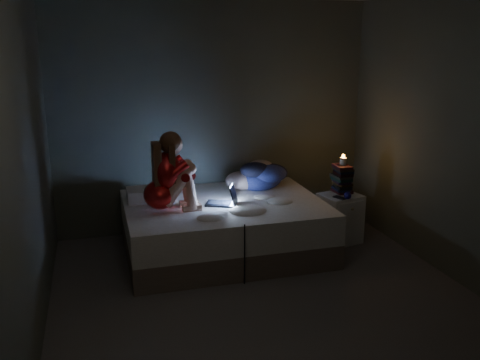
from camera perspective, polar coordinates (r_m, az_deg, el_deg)
name	(u,v)px	position (r m, az deg, el deg)	size (l,w,h in m)	color
floor	(266,300)	(4.61, 2.89, -12.99)	(3.60, 3.80, 0.02)	#4B4645
wall_back	(214,118)	(5.97, -2.88, 6.80)	(3.60, 0.02, 2.60)	#454940
wall_front	(404,235)	(2.50, 17.55, -5.74)	(3.60, 0.02, 2.60)	#454940
wall_left	(26,166)	(3.97, -22.44, 1.43)	(0.02, 3.80, 2.60)	#454940
wall_right	(461,140)	(5.04, 23.03, 4.07)	(0.02, 3.80, 2.60)	#454940
bed	(224,227)	(5.44, -1.74, -5.19)	(2.00, 1.50, 0.55)	beige
pillow	(148,194)	(5.48, -10.07, -1.53)	(0.42, 0.30, 0.12)	white
woman	(159,172)	(5.02, -8.88, 0.86)	(0.48, 0.32, 0.78)	#940709
laptop	(221,194)	(5.23, -2.11, -1.58)	(0.31, 0.22, 0.22)	black
clothes_pile	(259,174)	(5.80, 2.05, 0.66)	(0.54, 0.44, 0.33)	navy
nightstand	(340,218)	(5.82, 10.86, -4.13)	(0.40, 0.36, 0.54)	white
book_stack	(342,178)	(5.77, 11.13, 0.21)	(0.19, 0.25, 0.33)	black
candle	(343,160)	(5.72, 11.24, 2.20)	(0.07, 0.07, 0.08)	beige
phone	(337,197)	(5.62, 10.59, -1.88)	(0.07, 0.14, 0.01)	black
blue_orb	(344,196)	(5.57, 11.37, -1.69)	(0.08, 0.08, 0.08)	navy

